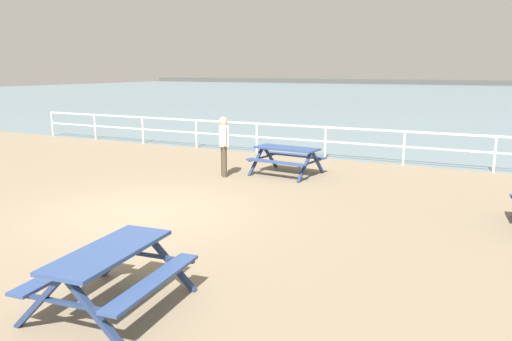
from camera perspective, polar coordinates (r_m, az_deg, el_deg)
The scene contains 7 objects.
ground_plane at distance 10.73m, azimuth -12.52°, elevation -5.16°, with size 30.00×24.00×0.20m, color gray.
sea_band at distance 61.09m, azimuth 20.72°, elevation 8.06°, with size 142.00×90.00×0.01m, color gray.
distant_shoreline at distance 103.92m, azimuth 23.39°, elevation 9.00°, with size 142.00×6.00×1.80m, color #4C4C47.
seaward_railing at distance 17.13m, azimuth 3.92°, elevation 4.25°, with size 23.07×0.07×1.08m.
picnic_table_near_right at distance 14.05m, azimuth 3.54°, elevation 1.90°, with size 1.96×1.72×0.80m.
picnic_table_mid_centre at distance 6.48m, azimuth -16.42°, elevation -10.21°, with size 1.70×1.95×0.80m.
visitor at distance 13.74m, azimuth -3.73°, elevation 3.21°, with size 0.38×0.43×1.66m.
Camera 1 is at (6.58, -7.92, 2.94)m, focal length 34.88 mm.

